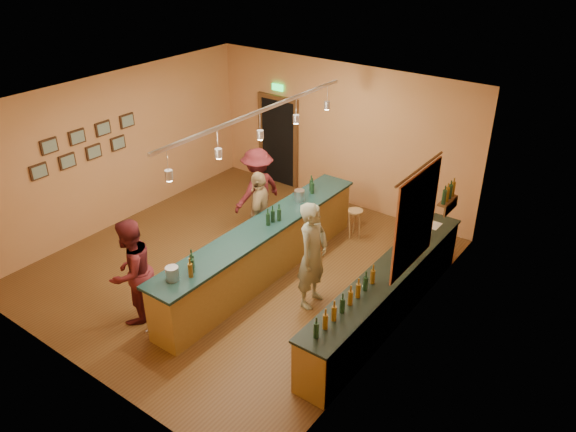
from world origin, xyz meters
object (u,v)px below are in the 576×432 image
Objects in this scene: back_counter at (386,295)px; bartender at (313,255)px; customer_b at (260,213)px; customer_c at (258,190)px; customer_a at (131,272)px; bar_stool at (355,217)px; tasting_bar at (263,247)px.

back_counter is 1.35m from bartender.
customer_c reaches higher than customer_b.
bar_stool is at bearing 150.37° from customer_a.
customer_a is (-2.08, -2.05, -0.04)m from bartender.
bartender is 2.92m from customer_a.
back_counter is at bearing -49.04° from bar_stool.
tasting_bar is at bearing 78.57° from bartender.
customer_a is at bearing -109.40° from bar_stool.
customer_b is at bearing 62.15° from bartender.
customer_b is 2.03m from bar_stool.
customer_c is (-3.59, 1.16, 0.41)m from back_counter.
back_counter is 2.52× the size of customer_a.
bartender reaches higher than tasting_bar.
bar_stool is (1.84, 0.87, -0.41)m from customer_c.
bartender is 1.05× the size of customer_a.
bartender is 2.45m from bar_stool.
bartender is 1.88m from customer_b.
customer_c is (-2.37, 1.48, -0.05)m from bartender.
customer_c reaches higher than back_counter.
customer_b is (-0.55, 0.60, 0.26)m from tasting_bar.
bar_stool is at bearing 118.79° from customer_b.
customer_c is (-0.29, 3.53, -0.00)m from customer_a.
tasting_bar is (-2.40, -0.18, 0.12)m from back_counter.
customer_c reaches higher than tasting_bar.
customer_c is at bearing 174.44° from customer_a.
bar_stool is at bearing 122.91° from customer_c.
back_counter is 2.68m from bar_stool.
tasting_bar is 1.82m from customer_c.
customer_a reaches higher than customer_c.
bartender is 1.09× the size of customer_b.
customer_a is (-3.30, -2.38, 0.42)m from back_counter.
customer_b is at bearing 171.86° from back_counter.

